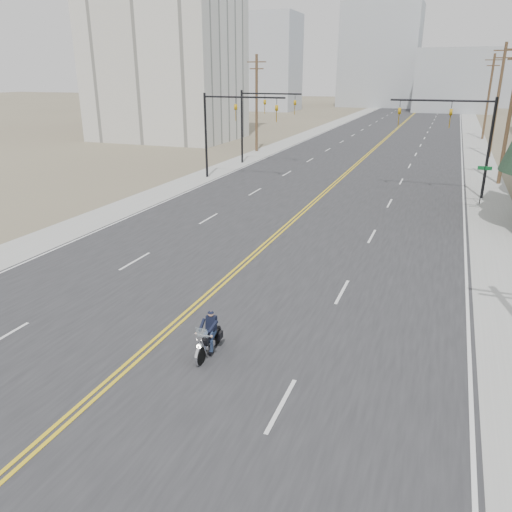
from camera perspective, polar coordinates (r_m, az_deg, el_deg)
The scene contains 18 objects.
ground_plane at distance 13.69m, azimuth -24.93°, elevation -20.21°, with size 400.00×400.00×0.00m, color #776D56.
road at distance 77.68m, azimuth 15.02°, elevation 13.18°, with size 20.00×200.00×0.01m, color #303033.
sidewalk_left at distance 79.75m, azimuth 6.57°, elevation 13.87°, with size 3.00×200.00×0.01m, color #A5A5A0.
sidewalk_right at distance 77.29m, azimuth 23.67°, elevation 12.18°, with size 3.00×200.00×0.01m, color #A5A5A0.
traffic_mast_left at distance 42.62m, azimuth -3.30°, elevation 15.33°, with size 7.10×0.26×7.00m.
traffic_mast_right at distance 38.93m, azimuth 22.36°, elevation 13.47°, with size 7.10×0.26×7.00m.
traffic_mast_far at distance 50.13m, azimuth 0.22°, elevation 15.99°, with size 6.10×0.26×7.00m.
street_sign at distance 37.44m, azimuth 24.53°, elevation 8.07°, with size 0.90×0.06×2.62m.
utility_pole_c at distance 45.04m, azimuth 27.07°, elevation 14.53°, with size 2.20×0.30×11.00m.
utility_pole_d at distance 59.96m, azimuth 25.90°, elevation 15.82°, with size 2.20×0.30×11.50m.
utility_pole_e at distance 76.93m, azimuth 25.06°, elevation 16.27°, with size 2.20×0.30×11.00m.
utility_pole_left at distance 58.69m, azimuth 0.06°, elevation 17.18°, with size 2.20×0.30×10.50m.
apartment_block at distance 71.99m, azimuth -10.52°, elevation 25.00°, with size 18.00×14.00×30.00m, color silver.
haze_bldg_a at distance 129.29m, azimuth 1.42°, elevation 21.20°, with size 14.00×12.00×22.00m, color #B7BCC6.
haze_bldg_b at distance 131.78m, azimuth 21.90°, elevation 18.09°, with size 18.00×14.00×14.00m, color #ADB2B7.
haze_bldg_d at distance 148.25m, azimuth 13.99°, elevation 21.29°, with size 20.00×15.00×26.00m, color #ADB2B7.
haze_bldg_f at distance 148.71m, azimuth -2.32°, elevation 19.89°, with size 12.00×12.00×16.00m, color #ADB2B7.
motorcyclist at distance 16.01m, azimuth -5.47°, elevation -8.91°, with size 0.77×1.80×1.41m, color black, non-canonical shape.
Camera 1 is at (8.39, -6.77, 8.44)m, focal length 35.00 mm.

